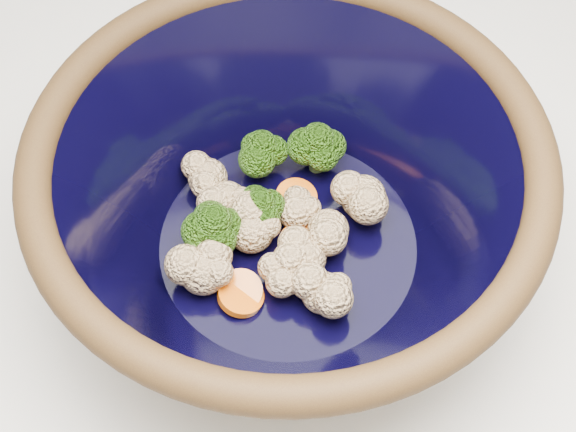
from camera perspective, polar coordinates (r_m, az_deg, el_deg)
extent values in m
cube|color=white|center=(1.06, -1.09, -11.62)|extent=(1.20, 1.20, 0.90)
cylinder|color=black|center=(0.61, 0.00, -3.22)|extent=(0.20, 0.20, 0.01)
torus|color=black|center=(0.50, 0.00, 4.35)|extent=(0.34, 0.34, 0.02)
cylinder|color=black|center=(0.59, 0.00, -1.99)|extent=(0.19, 0.19, 0.00)
cylinder|color=#608442|center=(0.58, -5.12, -1.82)|extent=(0.01, 0.01, 0.02)
ellipsoid|color=#336012|center=(0.56, -5.30, -0.54)|extent=(0.04, 0.04, 0.04)
cylinder|color=#608442|center=(0.62, -1.83, 3.66)|extent=(0.01, 0.01, 0.02)
ellipsoid|color=#336012|center=(0.60, -1.89, 4.90)|extent=(0.04, 0.04, 0.03)
cylinder|color=#608442|center=(0.59, -1.92, -0.30)|extent=(0.01, 0.01, 0.02)
ellipsoid|color=#336012|center=(0.57, -1.98, 0.80)|extent=(0.04, 0.04, 0.03)
cylinder|color=#608442|center=(0.62, 2.07, 3.98)|extent=(0.01, 0.01, 0.02)
ellipsoid|color=#336012|center=(0.60, 2.14, 5.31)|extent=(0.04, 0.04, 0.03)
sphere|color=beige|center=(0.60, -5.74, 2.73)|extent=(0.03, 0.03, 0.03)
sphere|color=beige|center=(0.56, 1.19, -3.06)|extent=(0.03, 0.03, 0.03)
sphere|color=beige|center=(0.57, -2.63, -1.07)|extent=(0.03, 0.03, 0.03)
sphere|color=beige|center=(0.56, -6.06, -3.95)|extent=(0.03, 0.03, 0.03)
sphere|color=beige|center=(0.59, 5.38, 1.32)|extent=(0.03, 0.03, 0.03)
sphere|color=beige|center=(0.58, 2.88, -0.99)|extent=(0.03, 0.03, 0.03)
sphere|color=beige|center=(0.56, -0.21, -4.18)|extent=(0.03, 0.03, 0.03)
sphere|color=beige|center=(0.59, 0.60, 0.29)|extent=(0.03, 0.03, 0.03)
sphere|color=beige|center=(0.59, -4.35, 1.01)|extent=(0.03, 0.03, 0.03)
sphere|color=beige|center=(0.55, 2.47, -5.48)|extent=(0.03, 0.03, 0.03)
cylinder|color=orange|center=(0.60, 0.59, 1.30)|extent=(0.03, 0.03, 0.01)
cylinder|color=orange|center=(0.58, 0.62, -1.80)|extent=(0.03, 0.03, 0.01)
cylinder|color=orange|center=(0.56, -3.38, -5.33)|extent=(0.03, 0.03, 0.01)
cylinder|color=orange|center=(0.56, -3.39, -5.68)|extent=(0.03, 0.03, 0.01)
cylinder|color=orange|center=(0.60, -4.40, 0.11)|extent=(0.03, 0.03, 0.01)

